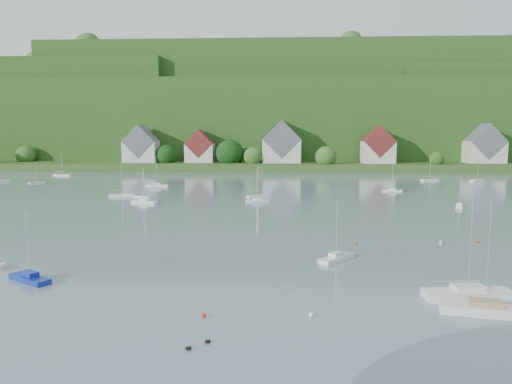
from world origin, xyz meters
The scene contains 18 objects.
far_shore_strip centered at (0.00, 200.00, 1.50)m, with size 600.00×60.00×3.00m, color #2D4F1D.
forested_ridge centered at (0.39, 268.57, 22.89)m, with size 620.00×181.22×69.89m.
village_building_0 centered at (-55.00, 187.00, 9.51)m, with size 14.00×10.40×16.00m.
village_building_1 centered at (-30.00, 189.00, 8.75)m, with size 12.00×9.36×14.00m.
village_building_2 centered at (5.00, 188.00, 10.27)m, with size 16.00×11.44×18.00m.
village_building_3 centered at (45.00, 186.00, 9.43)m, with size 13.00×10.40×15.50m.
village_building_4 centered at (90.00, 190.00, 9.59)m, with size 15.00×10.40×16.50m.
near_sailboat_1 centered at (-21.60, 29.49, 0.42)m, with size 5.49×4.25×7.45m.
near_sailboat_2 centered at (21.84, 22.40, 0.50)m, with size 7.70×3.67×10.02m.
near_sailboat_3 centered at (11.19, 39.38, 0.41)m, with size 4.71×5.09×7.32m.
near_sailboat_4 centered at (21.87, 26.31, 0.53)m, with size 8.35×3.16×11.01m.
mooring_buoy_0 centered at (-1.99, 20.63, 0.00)m, with size 0.43×0.43×0.43m, color red.
mooring_buoy_1 centered at (7.02, 21.23, 0.00)m, with size 0.42×0.42×0.42m, color white.
mooring_buoy_2 centered at (32.17, 50.25, 0.00)m, with size 0.46×0.46×0.46m, color red.
mooring_buoy_3 centered at (14.95, 48.38, 0.00)m, with size 0.40×0.40×0.40m, color red.
mooring_buoy_4 centered at (26.95, 49.58, 0.00)m, with size 0.51×0.51×0.51m, color white.
duck_pair centered at (-1.50, 15.01, 0.11)m, with size 1.67×1.48×0.32m.
far_sailboat_cluster centered at (10.03, 117.60, 0.37)m, with size 200.00×73.55×8.71m.
Camera 1 is at (4.32, -18.14, 15.28)m, focal length 34.00 mm.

